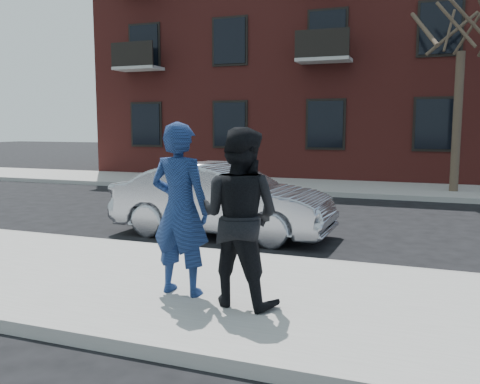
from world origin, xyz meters
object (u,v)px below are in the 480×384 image
at_px(man_peacoat, 240,217).
at_px(silver_sedan, 222,200).
at_px(street_tree, 463,10).
at_px(man_hoodie, 180,209).

bearing_deg(man_peacoat, silver_sedan, -57.12).
xyz_separation_m(street_tree, man_hoodie, (-3.46, -11.57, -4.35)).
bearing_deg(silver_sedan, man_hoodie, -163.82).
height_order(silver_sedan, man_peacoat, man_peacoat).
bearing_deg(silver_sedan, street_tree, -29.01).
bearing_deg(man_peacoat, man_hoodie, 1.94).
distance_m(silver_sedan, man_hoodie, 3.94).
xyz_separation_m(silver_sedan, man_hoodie, (1.03, -3.77, 0.46)).
relative_size(street_tree, silver_sedan, 1.58).
relative_size(street_tree, man_peacoat, 3.43).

